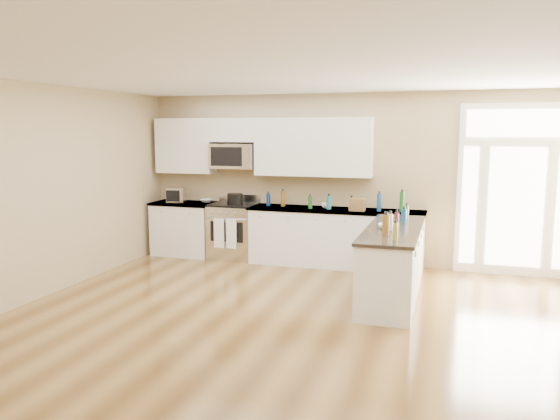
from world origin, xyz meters
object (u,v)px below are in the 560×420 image
object	(u,v)px
peninsula_cabinet	(393,265)
stockpot	(235,199)
toaster_oven	(176,195)
kitchen_range	(234,231)

from	to	relation	value
peninsula_cabinet	stockpot	world-z (taller)	stockpot
peninsula_cabinet	toaster_oven	xyz separation A→B (m)	(-3.91, 1.39, 0.63)
kitchen_range	toaster_oven	distance (m)	1.21
stockpot	peninsula_cabinet	bearing A→B (deg)	-26.33
stockpot	toaster_oven	size ratio (longest dim) A/B	0.87
kitchen_range	stockpot	size ratio (longest dim) A/B	4.11
peninsula_cabinet	stockpot	bearing A→B (deg)	153.67
peninsula_cabinet	toaster_oven	bearing A→B (deg)	160.39
kitchen_range	peninsula_cabinet	bearing A→B (deg)	-26.93
kitchen_range	stockpot	bearing A→B (deg)	-48.85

